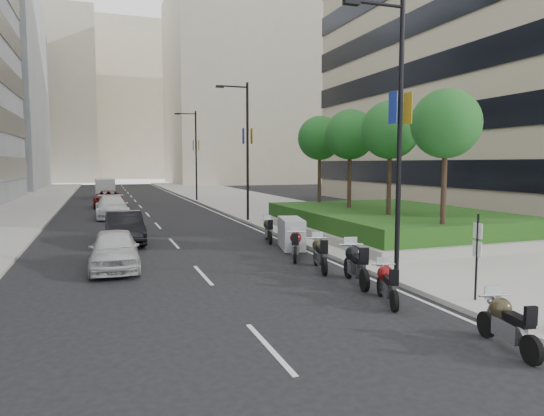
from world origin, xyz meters
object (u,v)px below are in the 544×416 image
parking_sign (477,252)px  motorcycle_0 (507,323)px  lamp_post_0 (396,125)px  motorcycle_4 (296,245)px  motorcycle_1 (387,284)px  lamp_post_2 (195,151)px  car_c (112,207)px  car_d (109,199)px  delivery_van (105,189)px  car_a (114,250)px  car_b (125,228)px  lamp_post_1 (245,144)px  motorcycle_5 (291,234)px  motorcycle_6 (268,230)px  motorcycle_3 (320,254)px  motorcycle_2 (356,264)px

parking_sign → motorcycle_0: parking_sign is taller
parking_sign → motorcycle_0: bearing=-121.6°
lamp_post_0 → motorcycle_4: (-1.56, 4.52, -4.49)m
motorcycle_1 → motorcycle_4: bearing=18.8°
lamp_post_0 → lamp_post_2: same height
lamp_post_2 → car_c: (-8.21, -12.45, -4.29)m
car_d → delivery_van: bearing=92.5°
parking_sign → car_a: parking_sign is taller
car_a → delivery_van: delivery_van is taller
motorcycle_0 → car_a: bearing=46.0°
lamp_post_0 → car_b: 14.07m
lamp_post_1 → parking_sign: bearing=-88.1°
lamp_post_2 → motorcycle_0: lamp_post_2 is taller
parking_sign → car_c: parking_sign is taller
parking_sign → car_b: (-8.53, 13.83, -0.69)m
parking_sign → motorcycle_5: size_ratio=1.03×
car_c → car_a: bearing=-91.7°
motorcycle_6 → car_d: car_d is taller
motorcycle_1 → motorcycle_3: size_ratio=0.89×
lamp_post_1 → motorcycle_1: size_ratio=4.58×
motorcycle_0 → motorcycle_6: bearing=11.7°
motorcycle_2 → delivery_van: size_ratio=0.47×
lamp_post_2 → car_c: lamp_post_2 is taller
car_b → lamp_post_1: bearing=36.2°
motorcycle_4 → car_a: (-6.93, 0.46, 0.15)m
parking_sign → car_a: (-9.14, 7.99, -0.73)m
motorcycle_4 → motorcycle_6: size_ratio=0.96×
motorcycle_0 → motorcycle_4: bearing=14.2°
motorcycle_1 → delivery_van: 46.22m
motorcycle_1 → lamp_post_1: bearing=13.9°
motorcycle_3 → motorcycle_6: bearing=12.1°
lamp_post_0 → motorcycle_2: 4.60m
car_a → delivery_van: size_ratio=0.83×
motorcycle_1 → motorcycle_6: bearing=16.6°
parking_sign → car_d: bearing=104.6°
car_a → motorcycle_4: bearing=-2.1°
motorcycle_6 → car_b: bearing=87.4°
parking_sign → motorcycle_3: (-2.13, 5.39, -0.86)m
motorcycle_5 → motorcycle_2: bearing=-171.7°
motorcycle_0 → motorcycle_4: 10.28m
motorcycle_0 → car_d: 37.80m
motorcycle_6 → car_c: (-7.05, 13.54, 0.20)m
lamp_post_2 → car_d: bearing=-156.3°
motorcycle_3 → car_d: (-6.83, 28.96, 0.13)m
lamp_post_1 → motorcycle_6: bearing=-98.3°
motorcycle_1 → delivery_van: size_ratio=0.38×
motorcycle_1 → lamp_post_0: bearing=-18.3°
motorcycle_2 → car_c: bearing=29.7°
lamp_post_2 → motorcycle_2: size_ratio=3.73×
motorcycle_2 → motorcycle_5: (0.42, 6.63, 0.04)m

